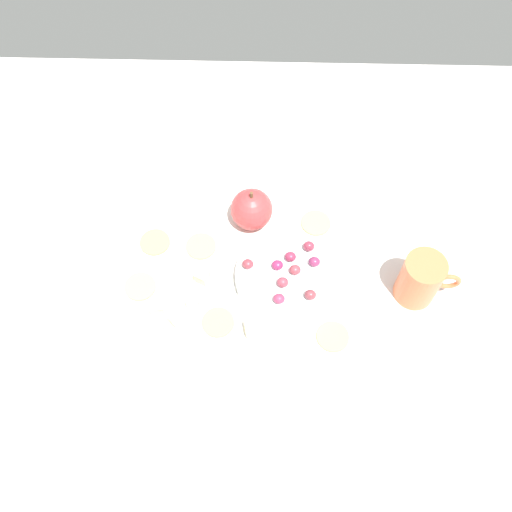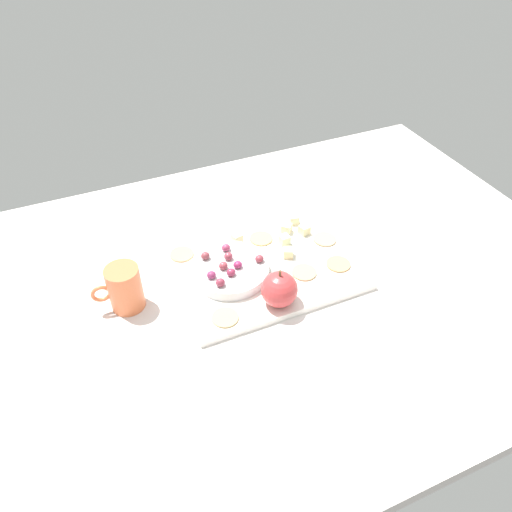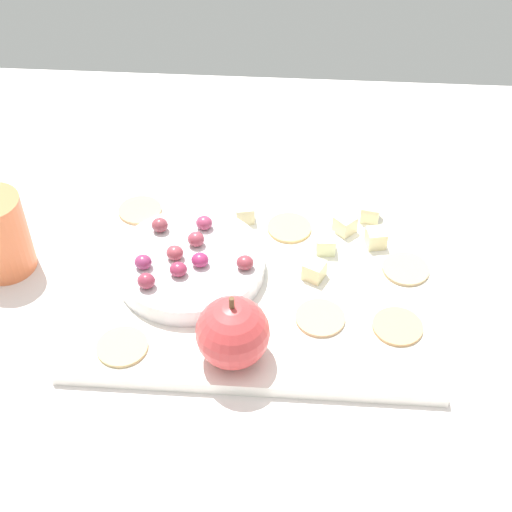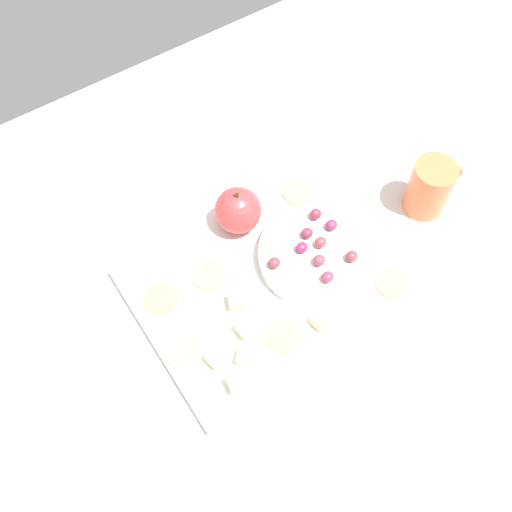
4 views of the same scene
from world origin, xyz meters
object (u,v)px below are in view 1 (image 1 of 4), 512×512
at_px(grape_0, 310,295).
at_px(serving_dish, 285,277).
at_px(cracker_0, 201,246).
at_px(cracker_2, 333,337).
at_px(grape_1, 314,262).
at_px(grape_6, 248,264).
at_px(cheese_cube_5, 202,276).
at_px(grape_7, 295,270).
at_px(grape_8, 283,282).
at_px(cheese_cube_0, 252,329).
at_px(cheese_cube_2, 156,333).
at_px(cracker_5, 218,322).
at_px(grape_2, 309,246).
at_px(cracker_1, 316,223).
at_px(platter, 240,277).
at_px(cup, 421,279).
at_px(grape_3, 277,265).
at_px(cheese_cube_3, 193,300).
at_px(cheese_cube_4, 156,307).
at_px(cracker_3, 140,287).
at_px(grape_4, 290,257).
at_px(cheese_cube_1, 177,320).
at_px(grape_5, 279,299).
at_px(cracker_4, 155,242).
at_px(apple_whole, 252,209).

bearing_deg(grape_0, serving_dish, 133.72).
distance_m(cracker_0, cracker_2, 0.27).
xyz_separation_m(grape_1, grape_6, (-0.11, -0.01, -0.00)).
xyz_separation_m(cheese_cube_5, grape_7, (0.15, 0.00, 0.02)).
height_order(cheese_cube_5, grape_7, grape_7).
distance_m(cracker_0, grape_8, 0.16).
bearing_deg(cheese_cube_0, cheese_cube_2, -175.69).
bearing_deg(cracker_5, cheese_cube_2, -165.52).
bearing_deg(grape_2, cracker_1, 76.31).
xyz_separation_m(platter, cup, (0.29, -0.02, 0.04)).
xyz_separation_m(cheese_cube_5, cracker_0, (-0.01, 0.06, -0.01)).
distance_m(cracker_0, cracker_5, 0.14).
distance_m(cheese_cube_0, grape_6, 0.11).
distance_m(serving_dish, cracker_5, 0.13).
xyz_separation_m(cheese_cube_0, grape_3, (0.04, 0.10, 0.02)).
distance_m(serving_dish, cheese_cube_3, 0.15).
distance_m(platter, cracker_0, 0.09).
bearing_deg(grape_1, cheese_cube_4, -162.89).
distance_m(cheese_cube_3, cracker_3, 0.09).
xyz_separation_m(grape_3, grape_7, (0.03, -0.01, 0.00)).
height_order(cheese_cube_2, grape_8, grape_8).
relative_size(platter, cheese_cube_0, 18.12).
bearing_deg(grape_1, cheese_cube_0, -131.68).
bearing_deg(cracker_1, grape_3, -123.70).
height_order(cheese_cube_0, grape_3, grape_3).
xyz_separation_m(serving_dish, grape_4, (0.01, 0.03, 0.02)).
height_order(cheese_cube_4, grape_6, grape_6).
height_order(cheese_cube_1, cracker_5, cheese_cube_1).
bearing_deg(grape_0, cheese_cube_2, -165.38).
bearing_deg(cracker_1, grape_7, -109.55).
xyz_separation_m(grape_2, grape_5, (-0.05, -0.10, -0.00)).
xyz_separation_m(cracker_4, cup, (0.44, -0.08, 0.03)).
distance_m(apple_whole, cracker_0, 0.11).
relative_size(cheese_cube_4, cracker_4, 0.41).
height_order(apple_whole, cheese_cube_5, apple_whole).
relative_size(cheese_cube_5, cup, 0.21).
bearing_deg(cracker_5, grape_4, 43.05).
relative_size(platter, cracker_0, 7.39).
bearing_deg(cheese_cube_0, grape_4, 63.32).
relative_size(cheese_cube_1, grape_0, 1.13).
relative_size(cheese_cube_0, grape_2, 1.13).
height_order(grape_0, grape_8, same).
relative_size(apple_whole, cracker_0, 1.39).
height_order(serving_dish, cracker_1, serving_dish).
distance_m(grape_6, grape_7, 0.08).
bearing_deg(cracker_2, grape_0, 122.19).
height_order(cracker_4, grape_4, grape_4).
relative_size(cracker_5, grape_6, 2.78).
relative_size(serving_dish, grape_5, 8.80).
bearing_deg(grape_7, cheese_cube_0, -125.32).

